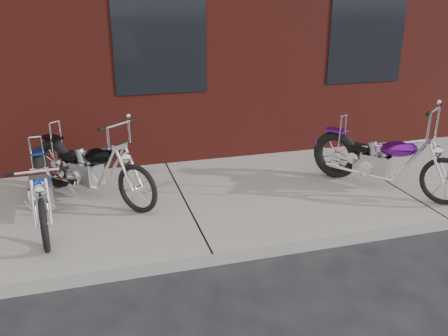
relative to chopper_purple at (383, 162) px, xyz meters
name	(u,v)px	position (x,y,z in m)	size (l,w,h in m)	color
ground	(213,266)	(-2.74, -1.09, -0.55)	(120.00, 120.00, 0.00)	black
sidewalk	(184,204)	(-2.74, 0.41, -0.48)	(22.00, 3.00, 0.15)	#A29F99
chopper_purple	(383,162)	(0.00, 0.00, 0.00)	(1.35, 1.89, 1.25)	black
chopper_blue	(42,192)	(-4.49, 0.26, -0.03)	(0.50, 2.06, 0.89)	black
chopper_third	(91,170)	(-3.91, 0.80, 0.00)	(1.53, 1.75, 1.13)	black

